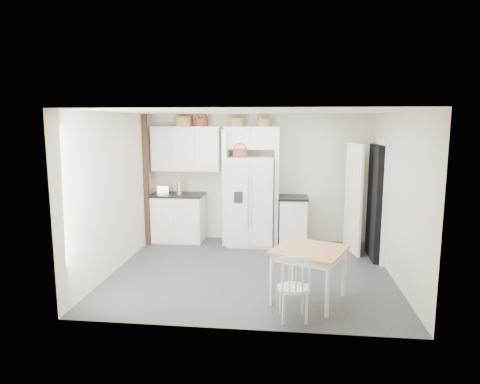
# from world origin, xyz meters

# --- Properties ---
(floor) EXTENTS (4.50, 4.50, 0.00)m
(floor) POSITION_xyz_m (0.00, 0.00, 0.00)
(floor) COLOR black
(floor) RESTS_ON ground
(ceiling) EXTENTS (4.50, 4.50, 0.00)m
(ceiling) POSITION_xyz_m (0.00, 0.00, 2.60)
(ceiling) COLOR white
(ceiling) RESTS_ON wall_back
(wall_back) EXTENTS (4.50, 0.00, 4.50)m
(wall_back) POSITION_xyz_m (0.00, 2.00, 1.30)
(wall_back) COLOR beige
(wall_back) RESTS_ON floor
(wall_left) EXTENTS (0.00, 4.00, 4.00)m
(wall_left) POSITION_xyz_m (-2.25, 0.00, 1.30)
(wall_left) COLOR beige
(wall_left) RESTS_ON floor
(wall_right) EXTENTS (0.00, 4.00, 4.00)m
(wall_right) POSITION_xyz_m (2.25, 0.00, 1.30)
(wall_right) COLOR beige
(wall_right) RESTS_ON floor
(refrigerator) EXTENTS (0.91, 0.73, 1.76)m
(refrigerator) POSITION_xyz_m (-0.15, 1.63, 0.88)
(refrigerator) COLOR silver
(refrigerator) RESTS_ON floor
(base_cab_left) EXTENTS (1.02, 0.65, 0.95)m
(base_cab_left) POSITION_xyz_m (-1.66, 1.70, 0.47)
(base_cab_left) COLOR beige
(base_cab_left) RESTS_ON floor
(base_cab_right) EXTENTS (0.53, 0.64, 0.93)m
(base_cab_right) POSITION_xyz_m (0.69, 1.70, 0.47)
(base_cab_right) COLOR beige
(base_cab_right) RESTS_ON floor
(dining_table) EXTENTS (1.16, 1.16, 0.74)m
(dining_table) POSITION_xyz_m (0.89, -1.05, 0.37)
(dining_table) COLOR #966240
(dining_table) RESTS_ON floor
(windsor_chair) EXTENTS (0.45, 0.42, 0.83)m
(windsor_chair) POSITION_xyz_m (0.67, -1.67, 0.41)
(windsor_chair) COLOR beige
(windsor_chair) RESTS_ON floor
(counter_left) EXTENTS (1.07, 0.69, 0.04)m
(counter_left) POSITION_xyz_m (-1.66, 1.70, 0.97)
(counter_left) COLOR black
(counter_left) RESTS_ON base_cab_left
(counter_right) EXTENTS (0.57, 0.68, 0.04)m
(counter_right) POSITION_xyz_m (0.69, 1.70, 0.96)
(counter_right) COLOR black
(counter_right) RESTS_ON base_cab_right
(toaster) EXTENTS (0.25, 0.17, 0.16)m
(toaster) POSITION_xyz_m (-1.97, 1.69, 1.07)
(toaster) COLOR silver
(toaster) RESTS_ON counter_left
(cookbook_red) EXTENTS (0.06, 0.18, 0.26)m
(cookbook_red) POSITION_xyz_m (-1.63, 1.62, 1.12)
(cookbook_red) COLOR maroon
(cookbook_red) RESTS_ON counter_left
(cookbook_cream) EXTENTS (0.05, 0.18, 0.27)m
(cookbook_cream) POSITION_xyz_m (-1.60, 1.62, 1.12)
(cookbook_cream) COLOR beige
(cookbook_cream) RESTS_ON counter_left
(basket_upper_b) EXTENTS (0.35, 0.35, 0.20)m
(basket_upper_b) POSITION_xyz_m (-1.55, 1.83, 2.45)
(basket_upper_b) COLOR brown
(basket_upper_b) RESTS_ON upper_cabinet
(basket_upper_c) EXTENTS (0.28, 0.28, 0.16)m
(basket_upper_c) POSITION_xyz_m (-1.18, 1.83, 2.43)
(basket_upper_c) COLOR maroon
(basket_upper_c) RESTS_ON upper_cabinet
(basket_bridge_a) EXTENTS (0.30, 0.30, 0.17)m
(basket_bridge_a) POSITION_xyz_m (-0.46, 1.83, 2.43)
(basket_bridge_a) COLOR brown
(basket_bridge_a) RESTS_ON bridge_cabinet
(basket_bridge_b) EXTENTS (0.27, 0.27, 0.15)m
(basket_bridge_b) POSITION_xyz_m (0.08, 1.83, 2.43)
(basket_bridge_b) COLOR brown
(basket_bridge_b) RESTS_ON bridge_cabinet
(basket_fridge_a) EXTENTS (0.28, 0.28, 0.15)m
(basket_fridge_a) POSITION_xyz_m (-0.36, 1.53, 1.83)
(basket_fridge_a) COLOR maroon
(basket_fridge_a) RESTS_ON refrigerator
(upper_cabinet) EXTENTS (1.40, 0.34, 0.90)m
(upper_cabinet) POSITION_xyz_m (-1.50, 1.83, 1.90)
(upper_cabinet) COLOR beige
(upper_cabinet) RESTS_ON wall_back
(bridge_cabinet) EXTENTS (1.12, 0.34, 0.45)m
(bridge_cabinet) POSITION_xyz_m (-0.15, 1.83, 2.12)
(bridge_cabinet) COLOR beige
(bridge_cabinet) RESTS_ON wall_back
(fridge_panel_left) EXTENTS (0.08, 0.60, 2.30)m
(fridge_panel_left) POSITION_xyz_m (-0.66, 1.70, 1.15)
(fridge_panel_left) COLOR beige
(fridge_panel_left) RESTS_ON floor
(fridge_panel_right) EXTENTS (0.08, 0.60, 2.30)m
(fridge_panel_right) POSITION_xyz_m (0.36, 1.70, 1.15)
(fridge_panel_right) COLOR beige
(fridge_panel_right) RESTS_ON floor
(trim_post) EXTENTS (0.09, 0.09, 2.60)m
(trim_post) POSITION_xyz_m (-2.20, 1.35, 1.30)
(trim_post) COLOR #2F1F12
(trim_post) RESTS_ON floor
(doorway_void) EXTENTS (0.18, 0.85, 2.05)m
(doorway_void) POSITION_xyz_m (2.16, 1.00, 1.02)
(doorway_void) COLOR black
(doorway_void) RESTS_ON floor
(door_slab) EXTENTS (0.21, 0.79, 2.05)m
(door_slab) POSITION_xyz_m (1.80, 1.33, 1.02)
(door_slab) COLOR white
(door_slab) RESTS_ON floor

